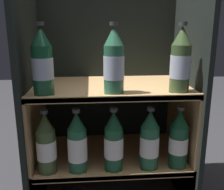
{
  "coord_description": "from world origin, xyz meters",
  "views": [
    {
      "loc": [
        -0.08,
        -0.91,
        0.79
      ],
      "look_at": [
        0.0,
        0.14,
        0.51
      ],
      "focal_mm": 42.0,
      "sensor_mm": 36.0,
      "label": 1
    }
  ],
  "objects": [
    {
      "name": "bottle_lower_front_1",
      "position": [
        -0.15,
        0.05,
        0.33
      ],
      "size": [
        0.08,
        0.08,
        0.26
      ],
      "color": "#1E5638",
      "rests_on": "shelf_lower"
    },
    {
      "name": "fridge_side_right",
      "position": [
        0.34,
        0.2,
        0.51
      ],
      "size": [
        0.02,
        0.44,
        1.01
      ],
      "primitive_type": "cube",
      "color": "black",
      "rests_on": "ground_plane"
    },
    {
      "name": "bottle_upper_front_1",
      "position": [
        0.0,
        0.05,
        0.65
      ],
      "size": [
        0.08,
        0.08,
        0.26
      ],
      "color": "#285B42",
      "rests_on": "shelf_upper"
    },
    {
      "name": "fridge_back_wall",
      "position": [
        0.0,
        0.41,
        0.51
      ],
      "size": [
        0.71,
        0.02,
        1.01
      ],
      "primitive_type": "cube",
      "color": "black",
      "rests_on": "ground_plane"
    },
    {
      "name": "bottle_lower_front_4",
      "position": [
        0.27,
        0.05,
        0.33
      ],
      "size": [
        0.08,
        0.08,
        0.26
      ],
      "color": "#144228",
      "rests_on": "shelf_lower"
    },
    {
      "name": "bottle_upper_front_2",
      "position": [
        0.25,
        0.05,
        0.65
      ],
      "size": [
        0.08,
        0.08,
        0.26
      ],
      "color": "#384C28",
      "rests_on": "shelf_upper"
    },
    {
      "name": "fridge_side_left",
      "position": [
        -0.34,
        0.2,
        0.51
      ],
      "size": [
        0.02,
        0.44,
        1.01
      ],
      "primitive_type": "cube",
      "color": "black",
      "rests_on": "ground_plane"
    },
    {
      "name": "bottle_lower_front_0",
      "position": [
        -0.27,
        0.05,
        0.33
      ],
      "size": [
        0.08,
        0.08,
        0.26
      ],
      "color": "#384C28",
      "rests_on": "shelf_lower"
    },
    {
      "name": "shelf_lower",
      "position": [
        0.0,
        0.19,
        0.18
      ],
      "size": [
        0.67,
        0.4,
        0.22
      ],
      "color": "tan",
      "rests_on": "ground_plane"
    },
    {
      "name": "bottle_lower_front_3",
      "position": [
        0.15,
        0.05,
        0.33
      ],
      "size": [
        0.08,
        0.08,
        0.26
      ],
      "color": "#1E5638",
      "rests_on": "shelf_lower"
    },
    {
      "name": "shelf_upper",
      "position": [
        0.0,
        0.19,
        0.4
      ],
      "size": [
        0.67,
        0.4,
        0.54
      ],
      "color": "tan",
      "rests_on": "ground_plane"
    },
    {
      "name": "bottle_lower_front_2",
      "position": [
        -0.0,
        0.05,
        0.33
      ],
      "size": [
        0.08,
        0.08,
        0.26
      ],
      "color": "#194C2D",
      "rests_on": "shelf_lower"
    },
    {
      "name": "bottle_upper_front_0",
      "position": [
        -0.26,
        0.05,
        0.65
      ],
      "size": [
        0.08,
        0.08,
        0.26
      ],
      "color": "#144228",
      "rests_on": "shelf_upper"
    }
  ]
}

